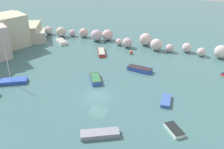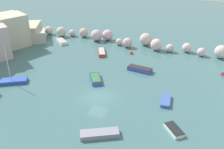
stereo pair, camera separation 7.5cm
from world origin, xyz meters
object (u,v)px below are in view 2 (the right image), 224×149
Objects in this scene: moored_boat_0 at (11,81)px; moored_boat_6 at (166,101)px; moored_boat_4 at (174,130)px; moored_boat_5 at (102,52)px; moored_boat_3 at (100,134)px; moored_boat_2 at (96,79)px; channel_buoy at (131,52)px; moored_boat_8 at (62,41)px; moored_boat_1 at (140,69)px.

moored_boat_6 is at bearing 156.47° from moored_boat_0.
moored_boat_5 reaches higher than moored_boat_4.
moored_boat_5 is at bearing 43.29° from moored_boat_6.
moored_boat_3 is 8.51m from moored_boat_4.
moored_boat_2 is (11.80, 5.58, 0.02)m from moored_boat_0.
moored_boat_0 reaches higher than channel_buoy.
moored_boat_0 is at bearing 126.24° from moored_boat_5.
moored_boat_3 is at bearing -5.32° from moored_boat_2.
moored_boat_0 is 2.12× the size of moored_boat_4.
moored_boat_6 is (5.46, 9.62, -0.05)m from moored_boat_3.
moored_boat_8 is (-25.87, 14.86, 0.12)m from moored_boat_6.
moored_boat_0 is at bearing -97.46° from moored_boat_2.
moored_boat_8 reaches higher than moored_boat_2.
moored_boat_5 is at bearing 2.22° from moored_boat_4.
moored_boat_1 is at bearing -60.92° from channel_buoy.
moored_boat_8 is (-2.59, 18.47, 0.03)m from moored_boat_0.
moored_boat_3 is (4.32, -24.30, -0.05)m from channel_buoy.
channel_buoy is 0.18× the size of moored_boat_8.
moored_boat_6 is at bearing -46.62° from moored_boat_1.
moored_boat_2 is at bearing -126.28° from moored_boat_1.
moored_boat_2 is at bearing -92.49° from moored_boat_3.
moored_boat_6 is at bearing -56.32° from channel_buoy.
moored_boat_0 is at bearing 136.64° from moored_boat_8.
moored_boat_2 is (-5.45, -5.96, 0.01)m from moored_boat_1.
moored_boat_2 is at bearing 73.26° from moored_boat_6.
moored_boat_4 is at bearing -53.05° from moored_boat_1.
moored_boat_5 is 10.80m from moored_boat_8.
moored_boat_1 is at bearing 104.79° from moored_boat_2.
moored_boat_3 is at bearing 168.49° from moored_boat_8.
channel_buoy is 0.17× the size of moored_boat_2.
moored_boat_4 is (25.40, -2.12, -0.09)m from moored_boat_0.
moored_boat_0 reaches higher than moored_boat_4.
moored_boat_3 is at bearing 76.14° from moored_boat_4.
moored_boat_6 is 0.87× the size of moored_boat_8.
moored_boat_8 is (-19.84, 6.92, 0.02)m from moored_boat_1.
moored_boat_8 is (-27.98, 20.58, 0.11)m from moored_boat_4.
moored_boat_1 is 0.96× the size of moored_boat_3.
moored_boat_2 is 13.07m from moored_boat_3.
channel_buoy reaches higher than moored_boat_3.
channel_buoy is 23.61m from moored_boat_4.
moored_boat_0 is 1.83× the size of moored_boat_6.
moored_boat_8 is at bearing 166.92° from moored_boat_1.
moored_boat_2 is at bearing 176.82° from moored_boat_8.
moored_boat_3 reaches higher than moored_boat_6.
moored_boat_4 reaches higher than moored_boat_6.
moored_boat_2 is at bearing 171.87° from moored_boat_5.
channel_buoy reaches higher than moored_boat_5.
moored_boat_1 is 17.57m from moored_boat_3.
moored_boat_4 is at bearing 177.32° from moored_boat_3.
moored_boat_5 is at bearing 166.74° from moored_boat_2.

